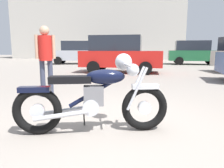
% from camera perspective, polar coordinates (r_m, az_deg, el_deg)
% --- Properties ---
extents(ground_plane, '(80.00, 80.00, 0.00)m').
position_cam_1_polar(ground_plane, '(3.19, 1.00, -11.10)').
color(ground_plane, gray).
extents(vintage_motorcycle, '(2.04, 0.84, 1.07)m').
position_cam_1_polar(vintage_motorcycle, '(2.84, -4.34, -3.37)').
color(vintage_motorcycle, black).
rests_on(vintage_motorcycle, ground_plane).
extents(bystander, '(0.43, 0.30, 1.66)m').
position_cam_1_polar(bystander, '(5.20, -17.66, 7.83)').
color(bystander, '#383D51').
rests_on(bystander, ground_plane).
extents(blue_hatchback_right, '(3.95, 1.93, 1.78)m').
position_cam_1_polar(blue_hatchback_right, '(10.36, 2.09, 8.22)').
color(blue_hatchback_right, black).
rests_on(blue_hatchback_right, ground_plane).
extents(pale_sedan_back, '(4.01, 2.04, 1.78)m').
position_cam_1_polar(pale_sedan_back, '(17.21, 21.42, 8.02)').
color(pale_sedan_back, black).
rests_on(pale_sedan_back, ground_plane).
extents(dark_sedan_left, '(4.13, 2.32, 1.78)m').
position_cam_1_polar(dark_sedan_left, '(16.95, -9.71, 8.51)').
color(dark_sedan_left, black).
rests_on(dark_sedan_left, ground_plane).
extents(red_hatchback_near, '(4.03, 2.08, 1.78)m').
position_cam_1_polar(red_hatchback_near, '(20.77, -0.74, 8.77)').
color(red_hatchback_near, black).
rests_on(red_hatchback_near, ground_plane).
extents(industrial_building, '(21.68, 11.09, 21.18)m').
position_cam_1_polar(industrial_building, '(30.93, -2.80, 16.61)').
color(industrial_building, beige).
rests_on(industrial_building, ground_plane).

